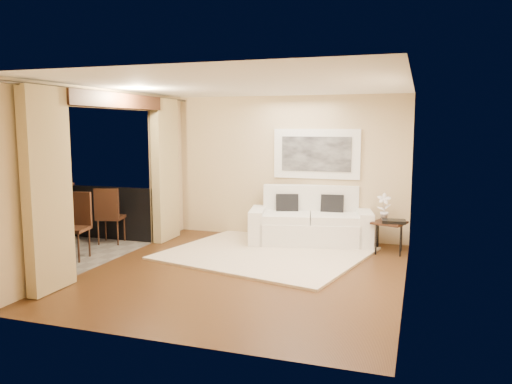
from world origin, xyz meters
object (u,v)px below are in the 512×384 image
at_px(balcony_chair_near, 75,220).
at_px(bistro_table, 46,219).
at_px(sofa, 310,224).
at_px(side_table, 389,225).
at_px(balcony_chair_far, 109,212).
at_px(orchid, 384,206).
at_px(ice_bucket, 44,206).

bearing_deg(balcony_chair_near, bistro_table, -163.40).
bearing_deg(bistro_table, sofa, 31.77).
relative_size(side_table, balcony_chair_near, 0.58).
relative_size(side_table, balcony_chair_far, 0.60).
bearing_deg(orchid, balcony_chair_far, -166.71).
height_order(side_table, bistro_table, bistro_table).
distance_m(bistro_table, ice_bucket, 0.25).
xyz_separation_m(sofa, balcony_chair_near, (-3.42, -2.16, 0.26)).
bearing_deg(ice_bucket, side_table, 20.48).
xyz_separation_m(balcony_chair_far, ice_bucket, (-0.49, -1.04, 0.23)).
distance_m(orchid, bistro_table, 5.61).
bearing_deg(side_table, sofa, 170.12).
distance_m(side_table, balcony_chair_far, 4.95).
xyz_separation_m(side_table, ice_bucket, (-5.35, -2.00, 0.35)).
bearing_deg(ice_bucket, sofa, 29.62).
bearing_deg(balcony_chair_near, ice_bucket, 178.29).
bearing_deg(balcony_chair_far, balcony_chair_near, 77.71).
bearing_deg(orchid, side_table, -57.11).
height_order(sofa, ice_bucket, sofa).
height_order(orchid, ice_bucket, orchid).
bearing_deg(orchid, sofa, 176.57).
relative_size(orchid, balcony_chair_far, 0.44).
bearing_deg(side_table, orchid, 122.89).
relative_size(bistro_table, ice_bucket, 3.65).
xyz_separation_m(sofa, ice_bucket, (-3.95, -2.24, 0.46)).
bearing_deg(side_table, bistro_table, -157.90).
bearing_deg(bistro_table, side_table, 22.10).
bearing_deg(sofa, side_table, -21.88).
distance_m(sofa, orchid, 1.36).
height_order(balcony_chair_far, balcony_chair_near, balcony_chair_near).
xyz_separation_m(side_table, balcony_chair_near, (-4.83, -1.91, 0.15)).
height_order(sofa, side_table, sofa).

